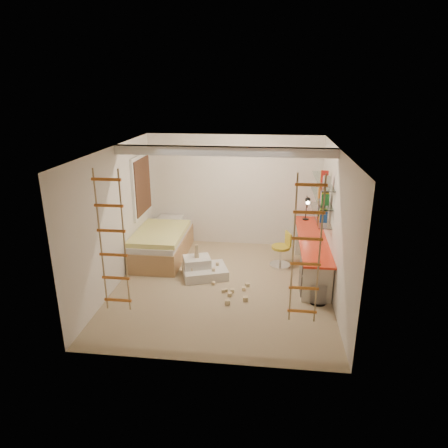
# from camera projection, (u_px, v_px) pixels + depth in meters

# --- Properties ---
(floor) EXTENTS (4.50, 4.50, 0.00)m
(floor) POSITION_uv_depth(u_px,v_px,m) (222.00, 286.00, 7.62)
(floor) COLOR #9B8864
(floor) RESTS_ON ground
(ceiling_beam) EXTENTS (4.00, 0.18, 0.16)m
(ceiling_beam) POSITION_uv_depth(u_px,v_px,m) (224.00, 151.00, 7.08)
(ceiling_beam) COLOR white
(ceiling_beam) RESTS_ON ceiling
(window_frame) EXTENTS (0.06, 1.15, 1.35)m
(window_frame) POSITION_uv_depth(u_px,v_px,m) (141.00, 186.00, 8.74)
(window_frame) COLOR white
(window_frame) RESTS_ON wall_left
(window_blind) EXTENTS (0.02, 1.00, 1.20)m
(window_blind) POSITION_uv_depth(u_px,v_px,m) (143.00, 186.00, 8.74)
(window_blind) COLOR #4C2D1E
(window_blind) RESTS_ON window_frame
(rope_ladder_left) EXTENTS (0.41, 0.04, 2.13)m
(rope_ladder_left) POSITION_uv_depth(u_px,v_px,m) (112.00, 243.00, 5.63)
(rope_ladder_left) COLOR orange
(rope_ladder_left) RESTS_ON ceiling
(rope_ladder_right) EXTENTS (0.41, 0.04, 2.13)m
(rope_ladder_right) POSITION_uv_depth(u_px,v_px,m) (306.00, 252.00, 5.34)
(rope_ladder_right) COLOR orange
(rope_ladder_right) RESTS_ON ceiling
(waste_bin) EXTENTS (0.28, 0.28, 0.35)m
(waste_bin) POSITION_uv_depth(u_px,v_px,m) (318.00, 294.00, 6.97)
(waste_bin) COLOR white
(waste_bin) RESTS_ON floor
(desk) EXTENTS (0.56, 2.80, 0.75)m
(desk) POSITION_uv_depth(u_px,v_px,m) (311.00, 253.00, 8.11)
(desk) COLOR red
(desk) RESTS_ON floor
(shelves) EXTENTS (0.25, 1.80, 0.71)m
(shelves) POSITION_uv_depth(u_px,v_px,m) (321.00, 198.00, 7.99)
(shelves) COLOR white
(shelves) RESTS_ON wall_right
(bed) EXTENTS (1.02, 2.00, 0.69)m
(bed) POSITION_uv_depth(u_px,v_px,m) (163.00, 243.00, 8.83)
(bed) COLOR #AD7F51
(bed) RESTS_ON floor
(task_lamp) EXTENTS (0.14, 0.36, 0.57)m
(task_lamp) POSITION_uv_depth(u_px,v_px,m) (307.00, 205.00, 8.78)
(task_lamp) COLOR black
(task_lamp) RESTS_ON desk
(swivel_chair) EXTENTS (0.56, 0.56, 0.74)m
(swivel_chair) POSITION_uv_depth(u_px,v_px,m) (281.00, 254.00, 8.38)
(swivel_chair) COLOR #B09721
(swivel_chair) RESTS_ON floor
(play_platform) EXTENTS (1.03, 0.91, 0.38)m
(play_platform) POSITION_uv_depth(u_px,v_px,m) (203.00, 269.00, 7.99)
(play_platform) COLOR silver
(play_platform) RESTS_ON floor
(toy_blocks) EXTENTS (1.18, 1.23, 0.65)m
(toy_blocks) POSITION_uv_depth(u_px,v_px,m) (219.00, 278.00, 7.56)
(toy_blocks) COLOR #CCB284
(toy_blocks) RESTS_ON floor
(books) EXTENTS (0.14, 0.70, 0.92)m
(books) POSITION_uv_depth(u_px,v_px,m) (322.00, 193.00, 7.96)
(books) COLOR #194CA5
(books) RESTS_ON shelves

